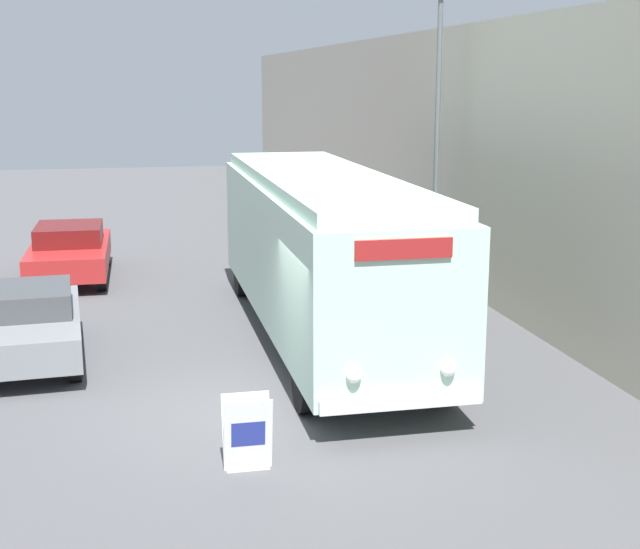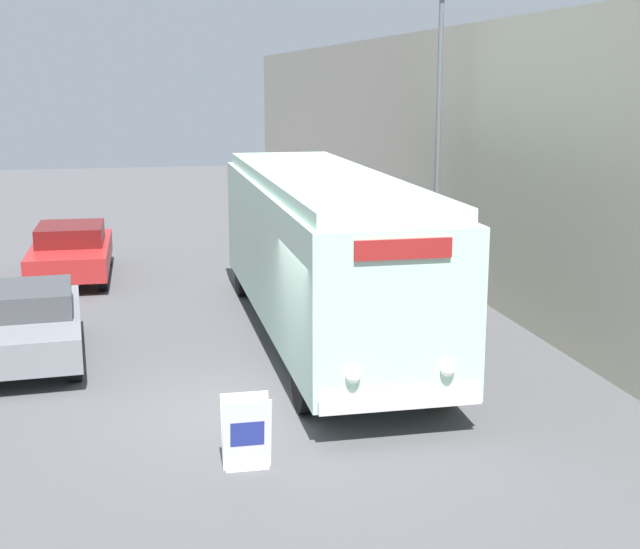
# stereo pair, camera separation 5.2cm
# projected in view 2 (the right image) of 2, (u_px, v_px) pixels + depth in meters

# --- Properties ---
(ground_plane) EXTENTS (80.00, 80.00, 0.00)m
(ground_plane) POSITION_uv_depth(u_px,v_px,m) (258.00, 411.00, 13.91)
(ground_plane) COLOR #4C4C4F
(building_wall_right) EXTENTS (0.30, 60.00, 6.34)m
(building_wall_right) POSITION_uv_depth(u_px,v_px,m) (433.00, 151.00, 24.03)
(building_wall_right) COLOR beige
(building_wall_right) RESTS_ON ground_plane
(vintage_bus) EXTENTS (2.52, 10.74, 3.29)m
(vintage_bus) POSITION_uv_depth(u_px,v_px,m) (322.00, 247.00, 17.43)
(vintage_bus) COLOR black
(vintage_bus) RESTS_ON ground_plane
(sign_board) EXTENTS (0.64, 0.38, 1.01)m
(sign_board) POSITION_uv_depth(u_px,v_px,m) (246.00, 434.00, 11.76)
(sign_board) COLOR gray
(sign_board) RESTS_ON ground_plane
(streetlamp) EXTENTS (0.36, 0.36, 7.21)m
(streetlamp) POSITION_uv_depth(u_px,v_px,m) (439.00, 99.00, 20.85)
(streetlamp) COLOR #595E60
(streetlamp) RESTS_ON ground_plane
(parked_car_near) EXTENTS (2.05, 4.21, 1.37)m
(parked_car_near) POSITION_uv_depth(u_px,v_px,m) (30.00, 323.00, 16.24)
(parked_car_near) COLOR black
(parked_car_near) RESTS_ON ground_plane
(parked_car_mid) EXTENTS (1.98, 4.44, 1.39)m
(parked_car_mid) POSITION_uv_depth(u_px,v_px,m) (71.00, 251.00, 22.97)
(parked_car_mid) COLOR black
(parked_car_mid) RESTS_ON ground_plane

